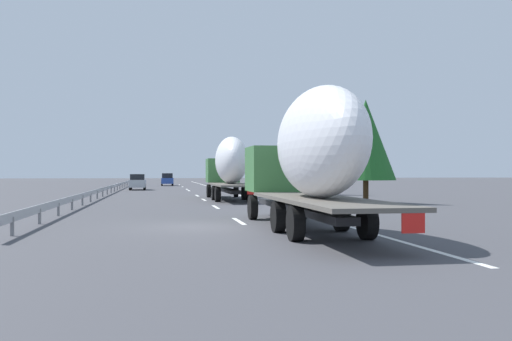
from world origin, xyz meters
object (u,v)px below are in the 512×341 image
at_px(car_silver_hatch, 138,182).
at_px(truck_lead, 229,166).
at_px(road_sign, 239,170).
at_px(car_blue_sedan, 167,179).
at_px(truck_trailing, 310,154).

bearing_deg(car_silver_hatch, truck_lead, -163.10).
bearing_deg(car_silver_hatch, road_sign, -126.14).
xyz_separation_m(car_silver_hatch, road_sign, (-7.69, -10.53, 1.34)).
xyz_separation_m(truck_lead, car_blue_sedan, (43.76, 3.82, -1.56)).
distance_m(car_blue_sedan, road_sign, 27.89).
bearing_deg(truck_trailing, road_sign, -4.58).
xyz_separation_m(truck_trailing, car_blue_sedan, (65.68, 3.82, -1.70)).
relative_size(truck_lead, road_sign, 3.86).
relative_size(truck_trailing, car_silver_hatch, 3.10).
bearing_deg(road_sign, car_blue_sedan, 14.38).
relative_size(truck_trailing, road_sign, 4.32).
relative_size(car_silver_hatch, road_sign, 1.39).
height_order(truck_lead, truck_trailing, truck_trailing).
xyz_separation_m(truck_trailing, road_sign, (38.70, -3.10, -0.38)).
distance_m(truck_trailing, car_silver_hatch, 47.01).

